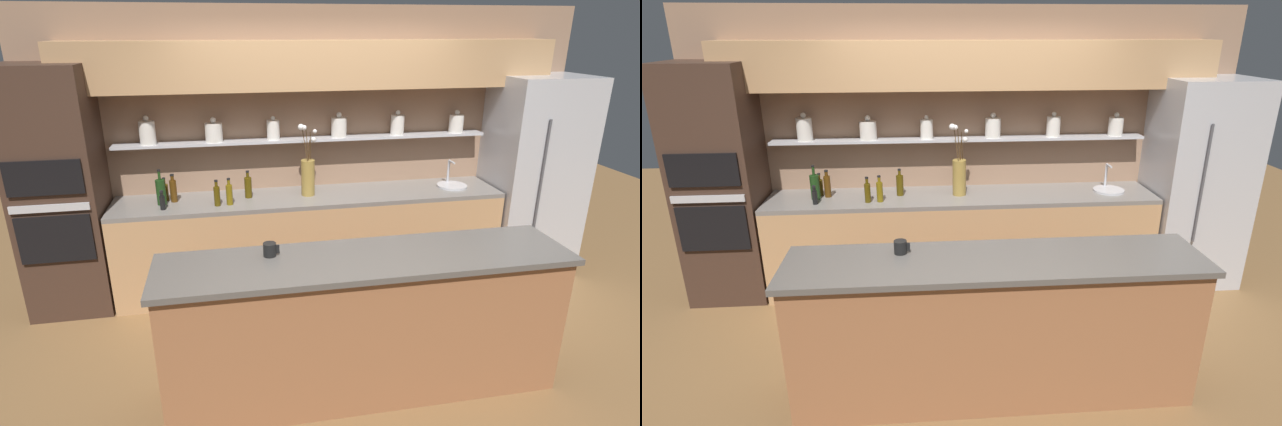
{
  "view_description": "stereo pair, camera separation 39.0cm",
  "coord_description": "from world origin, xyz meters",
  "views": [
    {
      "loc": [
        -0.84,
        -3.16,
        2.4
      ],
      "look_at": [
        -0.15,
        0.44,
        1.04
      ],
      "focal_mm": 28.0,
      "sensor_mm": 36.0,
      "label": 1
    },
    {
      "loc": [
        -0.46,
        -3.21,
        2.4
      ],
      "look_at": [
        -0.15,
        0.44,
        1.04
      ],
      "focal_mm": 28.0,
      "sensor_mm": 36.0,
      "label": 2
    }
  ],
  "objects": [
    {
      "name": "bottle_oil_2",
      "position": [
        -0.95,
        1.1,
        1.02
      ],
      "size": [
        0.05,
        0.05,
        0.24
      ],
      "color": "#47380A",
      "rests_on": "back_counter_unit"
    },
    {
      "name": "back_counter_unit",
      "position": [
        -0.08,
        1.24,
        0.46
      ],
      "size": [
        3.63,
        0.62,
        0.92
      ],
      "color": "tan",
      "rests_on": "ground_plane"
    },
    {
      "name": "back_wall_unit",
      "position": [
        -0.0,
        1.53,
        1.55
      ],
      "size": [
        5.2,
        0.44,
        2.6
      ],
      "color": "#937056",
      "rests_on": "ground_plane"
    },
    {
      "name": "bottle_wine_5",
      "position": [
        -1.44,
        1.23,
        1.04
      ],
      "size": [
        0.08,
        0.08,
        0.32
      ],
      "color": "#193814",
      "rests_on": "back_counter_unit"
    },
    {
      "name": "bottle_sauce_0",
      "position": [
        -1.41,
        1.09,
        0.99
      ],
      "size": [
        0.05,
        0.05,
        0.17
      ],
      "color": "black",
      "rests_on": "back_counter_unit"
    },
    {
      "name": "sink_fixture",
      "position": [
        1.33,
        1.25,
        0.94
      ],
      "size": [
        0.29,
        0.29,
        0.25
      ],
      "color": "#B7B7BC",
      "rests_on": "back_counter_unit"
    },
    {
      "name": "ground_plane",
      "position": [
        0.0,
        0.0,
        0.0
      ],
      "size": [
        12.0,
        12.0,
        0.0
      ],
      "primitive_type": "plane",
      "color": "brown"
    },
    {
      "name": "coffee_mug",
      "position": [
        -0.61,
        -0.23,
        1.06
      ],
      "size": [
        0.1,
        0.08,
        0.09
      ],
      "color": "black",
      "rests_on": "island_counter"
    },
    {
      "name": "bottle_spirit_6",
      "position": [
        -1.33,
        1.29,
        1.03
      ],
      "size": [
        0.06,
        0.06,
        0.26
      ],
      "color": "#4C2D0C",
      "rests_on": "back_counter_unit"
    },
    {
      "name": "island_counter",
      "position": [
        0.0,
        -0.37,
        0.51
      ],
      "size": [
        2.7,
        0.61,
        1.02
      ],
      "color": "#99603D",
      "rests_on": "ground_plane"
    },
    {
      "name": "flower_vase",
      "position": [
        -0.11,
        1.25,
        1.12
      ],
      "size": [
        0.18,
        0.13,
        0.68
      ],
      "color": "olive",
      "rests_on": "back_counter_unit"
    },
    {
      "name": "bottle_oil_1",
      "position": [
        -0.84,
        1.11,
        1.02
      ],
      "size": [
        0.06,
        0.06,
        0.24
      ],
      "color": "brown",
      "rests_on": "back_counter_unit"
    },
    {
      "name": "oven_tower",
      "position": [
        -2.26,
        1.24,
        1.07
      ],
      "size": [
        0.69,
        0.64,
        2.14
      ],
      "color": "#3D281E",
      "rests_on": "ground_plane"
    },
    {
      "name": "refrigerator",
      "position": [
        2.18,
        1.2,
        0.99
      ],
      "size": [
        0.85,
        0.73,
        1.98
      ],
      "color": "#B7B7BC",
      "rests_on": "ground_plane"
    },
    {
      "name": "bottle_oil_3",
      "position": [
        -1.42,
        1.34,
        1.0
      ],
      "size": [
        0.06,
        0.06,
        0.21
      ],
      "color": "#47380A",
      "rests_on": "back_counter_unit"
    },
    {
      "name": "bottle_oil_4",
      "position": [
        -0.67,
        1.28,
        1.02
      ],
      "size": [
        0.07,
        0.07,
        0.26
      ],
      "color": "#47380A",
      "rests_on": "back_counter_unit"
    }
  ]
}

